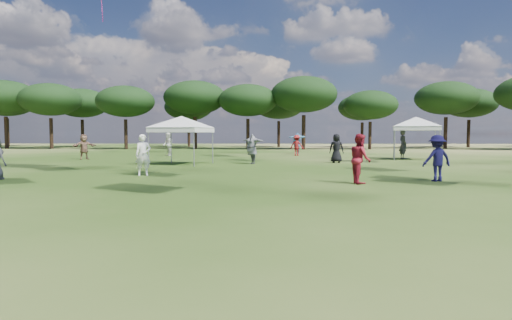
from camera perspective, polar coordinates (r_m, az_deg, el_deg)
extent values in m
cylinder|color=black|center=(54.14, -30.34, 3.16)|extent=(0.40, 0.40, 3.49)
ellipsoid|color=black|center=(54.29, -30.46, 7.22)|extent=(6.79, 6.79, 3.66)
cylinder|color=black|center=(51.34, -25.63, 3.21)|extent=(0.38, 0.38, 3.32)
ellipsoid|color=black|center=(51.47, -25.73, 7.27)|extent=(6.44, 6.44, 3.47)
cylinder|color=black|center=(47.36, -16.96, 3.30)|extent=(0.36, 0.36, 3.14)
ellipsoid|color=black|center=(47.48, -17.03, 7.47)|extent=(6.11, 6.11, 3.29)
cylinder|color=black|center=(47.05, -8.11, 3.61)|extent=(0.40, 0.40, 3.46)
ellipsoid|color=black|center=(47.21, -8.15, 8.24)|extent=(6.73, 6.73, 3.63)
cylinder|color=black|center=(45.21, -1.09, 3.49)|extent=(0.37, 0.37, 3.21)
ellipsoid|color=black|center=(45.35, -1.09, 7.96)|extent=(6.24, 6.24, 3.36)
cylinder|color=black|center=(44.83, 6.37, 3.69)|extent=(0.41, 0.41, 3.56)
ellipsoid|color=black|center=(45.02, 6.40, 8.68)|extent=(6.91, 6.91, 3.73)
cylinder|color=black|center=(46.22, 14.95, 3.17)|extent=(0.33, 0.33, 2.88)
ellipsoid|color=black|center=(46.31, 15.01, 7.09)|extent=(5.60, 5.60, 3.02)
cylinder|color=black|center=(51.22, 23.94, 3.32)|extent=(0.39, 0.39, 3.44)
ellipsoid|color=black|center=(51.37, 24.05, 7.55)|extent=(6.69, 6.69, 3.60)
cylinder|color=black|center=(63.82, -30.20, 3.20)|extent=(0.41, 0.41, 3.62)
ellipsoid|color=black|center=(63.96, -30.31, 6.77)|extent=(7.03, 7.03, 3.79)
cylinder|color=black|center=(57.02, -22.12, 3.31)|extent=(0.39, 0.39, 3.37)
ellipsoid|color=black|center=(57.14, -22.20, 7.03)|extent=(6.54, 6.54, 3.53)
cylinder|color=black|center=(54.81, -8.94, 3.40)|extent=(0.36, 0.36, 3.11)
ellipsoid|color=black|center=(54.92, -8.97, 6.97)|extent=(6.05, 6.05, 3.26)
cylinder|color=black|center=(53.05, 3.04, 3.48)|extent=(0.37, 0.37, 3.20)
ellipsoid|color=black|center=(53.17, 3.06, 7.27)|extent=(6.21, 6.21, 3.35)
cylinder|color=black|center=(53.02, 13.95, 3.27)|extent=(0.34, 0.34, 2.99)
ellipsoid|color=black|center=(53.12, 14.01, 6.82)|extent=(5.81, 5.81, 3.13)
cylinder|color=black|center=(57.44, 26.47, 3.17)|extent=(0.38, 0.38, 3.31)
ellipsoid|color=black|center=(57.56, 26.57, 6.80)|extent=(6.43, 6.43, 3.47)
cylinder|color=gray|center=(22.37, -14.14, 1.66)|extent=(0.06, 0.06, 1.86)
cylinder|color=gray|center=(21.23, -8.28, 1.64)|extent=(0.06, 0.06, 1.86)
cylinder|color=gray|center=(24.56, -11.24, 1.85)|extent=(0.06, 0.06, 1.86)
cylinder|color=gray|center=(23.54, -5.81, 1.83)|extent=(0.06, 0.06, 1.86)
cube|color=silver|center=(22.88, -9.89, 3.96)|extent=(3.22, 3.22, 0.25)
pyramid|color=silver|center=(22.90, -9.91, 5.78)|extent=(5.26, 5.26, 0.60)
cylinder|color=gray|center=(27.32, 17.99, 2.05)|extent=(0.06, 0.06, 2.00)
cylinder|color=gray|center=(27.49, 23.30, 1.95)|extent=(0.06, 0.06, 2.00)
cylinder|color=gray|center=(29.87, 17.91, 2.16)|extent=(0.06, 0.06, 2.00)
cylinder|color=gray|center=(30.02, 22.77, 2.07)|extent=(0.06, 0.06, 2.00)
cube|color=silver|center=(28.64, 20.53, 3.96)|extent=(3.31, 3.31, 0.25)
pyramid|color=silver|center=(28.66, 20.57, 5.41)|extent=(5.32, 5.32, 0.60)
imported|color=maroon|center=(14.19, 13.72, 0.17)|extent=(0.67, 0.83, 1.62)
imported|color=white|center=(17.03, -14.82, 0.66)|extent=(0.68, 0.57, 1.60)
imported|color=#265274|center=(34.91, 5.49, 2.26)|extent=(1.87, 1.97, 1.74)
imported|color=white|center=(31.86, -11.67, 2.06)|extent=(1.00, 1.05, 1.70)
imported|color=#57585D|center=(22.88, -0.55, 1.48)|extent=(1.58, 1.91, 1.60)
imported|color=maroon|center=(31.67, 5.46, 1.97)|extent=(1.13, 0.87, 1.54)
imported|color=black|center=(24.16, 10.68, 1.54)|extent=(0.86, 0.64, 1.62)
imported|color=brown|center=(29.15, -21.95, 1.66)|extent=(1.45, 1.33, 1.61)
imported|color=#1B164F|center=(15.72, 22.98, 0.22)|extent=(1.12, 0.81, 1.57)
imported|color=#323337|center=(29.09, 19.01, 1.97)|extent=(0.56, 0.75, 1.86)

